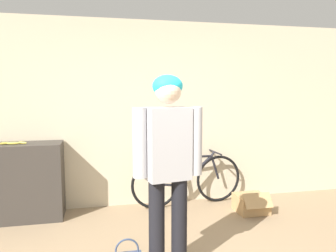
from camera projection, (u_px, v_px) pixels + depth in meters
The scene contains 6 objects.
wall_back at pixel (138, 114), 4.62m from camera, with size 8.00×0.07×2.60m.
side_shelf at pixel (28, 181), 4.14m from camera, with size 0.86×0.44×0.97m.
person at pixel (168, 156), 2.88m from camera, with size 0.62×0.28×1.77m.
bicycle at pixel (188, 180), 4.66m from camera, with size 1.64×0.46×0.76m.
banana at pixel (13, 143), 4.02m from camera, with size 0.33×0.09×0.03m.
cardboard_box at pixel (251, 203), 4.41m from camera, with size 0.40×0.45×0.30m.
Camera 1 is at (-0.58, -2.03, 1.64)m, focal length 35.00 mm.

